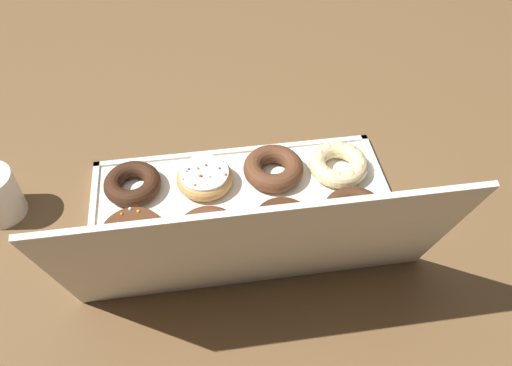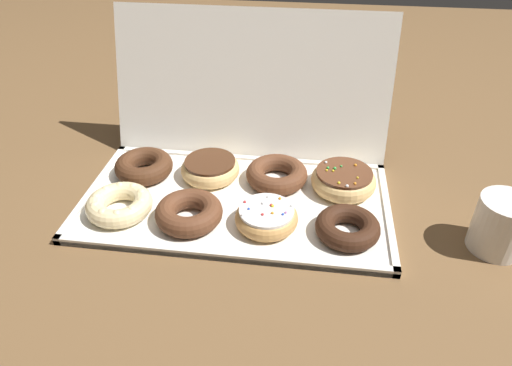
# 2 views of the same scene
# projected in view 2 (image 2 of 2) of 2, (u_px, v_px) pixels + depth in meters

# --- Properties ---
(ground_plane) EXTENTS (3.00, 3.00, 0.00)m
(ground_plane) POSITION_uv_depth(u_px,v_px,m) (236.00, 204.00, 0.85)
(ground_plane) COLOR brown
(donut_box) EXTENTS (0.56, 0.30, 0.01)m
(donut_box) POSITION_uv_depth(u_px,v_px,m) (236.00, 202.00, 0.85)
(donut_box) COLOR silver
(donut_box) RESTS_ON ground
(box_lid_open) EXTENTS (0.56, 0.10, 0.29)m
(box_lid_open) POSITION_uv_depth(u_px,v_px,m) (251.00, 87.00, 0.93)
(box_lid_open) COLOR silver
(box_lid_open) RESTS_ON ground
(cruller_donut_0) EXTENTS (0.12, 0.12, 0.04)m
(cruller_donut_0) POSITION_uv_depth(u_px,v_px,m) (119.00, 204.00, 0.81)
(cruller_donut_0) COLOR beige
(cruller_donut_0) RESTS_ON donut_box
(chocolate_cake_ring_donut_1) EXTENTS (0.12, 0.12, 0.04)m
(chocolate_cake_ring_donut_1) POSITION_uv_depth(u_px,v_px,m) (189.00, 212.00, 0.79)
(chocolate_cake_ring_donut_1) COLOR #59331E
(chocolate_cake_ring_donut_1) RESTS_ON donut_box
(sprinkle_donut_2) EXTENTS (0.11, 0.11, 0.04)m
(sprinkle_donut_2) POSITION_uv_depth(u_px,v_px,m) (266.00, 217.00, 0.78)
(sprinkle_donut_2) COLOR tan
(sprinkle_donut_2) RESTS_ON donut_box
(chocolate_cake_ring_donut_3) EXTENTS (0.11, 0.11, 0.03)m
(chocolate_cake_ring_donut_3) POSITION_uv_depth(u_px,v_px,m) (348.00, 227.00, 0.76)
(chocolate_cake_ring_donut_3) COLOR #381E11
(chocolate_cake_ring_donut_3) RESTS_ON donut_box
(chocolate_cake_ring_donut_4) EXTENTS (0.11, 0.11, 0.04)m
(chocolate_cake_ring_donut_4) POSITION_uv_depth(u_px,v_px,m) (144.00, 166.00, 0.91)
(chocolate_cake_ring_donut_4) COLOR #472816
(chocolate_cake_ring_donut_4) RESTS_ON donut_box
(chocolate_frosted_donut_5) EXTENTS (0.11, 0.11, 0.04)m
(chocolate_frosted_donut_5) POSITION_uv_depth(u_px,v_px,m) (210.00, 168.00, 0.90)
(chocolate_frosted_donut_5) COLOR #E5B770
(chocolate_frosted_donut_5) RESTS_ON donut_box
(chocolate_cake_ring_donut_6) EXTENTS (0.12, 0.12, 0.03)m
(chocolate_cake_ring_donut_6) POSITION_uv_depth(u_px,v_px,m) (277.00, 174.00, 0.89)
(chocolate_cake_ring_donut_6) COLOR #59331E
(chocolate_cake_ring_donut_6) RESTS_ON donut_box
(sprinkle_donut_7) EXTENTS (0.12, 0.12, 0.04)m
(sprinkle_donut_7) POSITION_uv_depth(u_px,v_px,m) (343.00, 180.00, 0.86)
(sprinkle_donut_7) COLOR #E5B770
(sprinkle_donut_7) RESTS_ON donut_box
(coffee_mug) EXTENTS (0.11, 0.09, 0.09)m
(coffee_mug) POSITION_uv_depth(u_px,v_px,m) (504.00, 224.00, 0.73)
(coffee_mug) COLOR white
(coffee_mug) RESTS_ON ground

